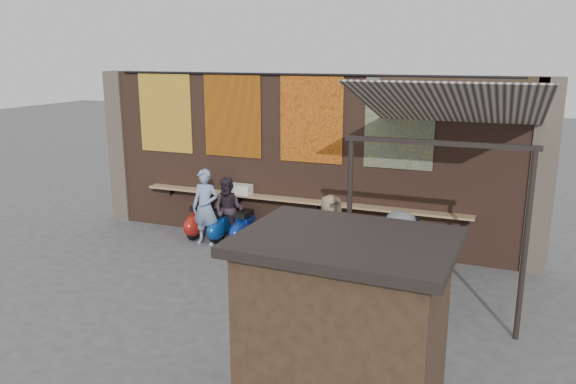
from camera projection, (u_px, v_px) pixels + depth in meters
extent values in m
plane|color=#474749|center=(254.00, 280.00, 11.29)|extent=(70.00, 70.00, 0.00)
cube|color=brown|center=(302.00, 160.00, 13.25)|extent=(10.00, 0.40, 4.00)
cube|color=#4C4238|center=(121.00, 147.00, 15.13)|extent=(0.50, 0.50, 4.00)
cube|color=#4C4238|center=(542.00, 177.00, 11.37)|extent=(0.50, 0.50, 4.00)
cube|color=#9E7A51|center=(296.00, 200.00, 13.13)|extent=(8.00, 0.32, 0.05)
cube|color=white|center=(240.00, 189.00, 13.59)|extent=(0.55, 0.30, 0.24)
cube|color=#9A3C16|center=(165.00, 112.00, 14.11)|extent=(1.50, 0.02, 2.00)
cube|color=orange|center=(232.00, 115.00, 13.42)|extent=(1.50, 0.02, 2.00)
cube|color=orange|center=(311.00, 119.00, 12.70)|extent=(1.50, 0.02, 2.00)
cube|color=navy|center=(399.00, 123.00, 11.98)|extent=(1.50, 0.02, 2.00)
cylinder|color=black|center=(299.00, 75.00, 12.56)|extent=(9.50, 0.06, 0.06)
imported|color=#8096BA|center=(205.00, 207.00, 13.25)|extent=(0.67, 0.45, 1.82)
imported|color=#31262E|center=(228.00, 210.00, 13.49)|extent=(0.81, 0.66, 1.58)
imported|color=#161931|center=(413.00, 260.00, 10.15)|extent=(0.99, 0.89, 1.61)
imported|color=slate|center=(398.00, 264.00, 9.58)|extent=(1.40, 1.15, 1.88)
imported|color=#8B7458|center=(330.00, 233.00, 11.60)|extent=(0.90, 0.96, 1.64)
cube|color=black|center=(344.00, 340.00, 6.58)|extent=(2.20, 1.68, 2.32)
cube|color=black|center=(346.00, 242.00, 6.29)|extent=(2.46, 1.93, 0.12)
cube|color=gold|center=(365.00, 274.00, 7.19)|extent=(1.20, 0.08, 0.50)
cube|color=#473321|center=(363.00, 333.00, 7.39)|extent=(1.78, 0.16, 0.06)
cube|color=beige|center=(451.00, 105.00, 9.99)|extent=(3.20, 3.28, 0.97)
cube|color=#33261C|center=(461.00, 78.00, 11.32)|extent=(3.30, 0.08, 0.12)
cube|color=black|center=(438.00, 143.00, 8.75)|extent=(3.00, 0.08, 0.08)
cylinder|color=black|center=(349.00, 227.00, 9.62)|extent=(0.09, 0.09, 3.10)
cylinder|color=black|center=(525.00, 247.00, 8.61)|extent=(0.09, 0.09, 3.10)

